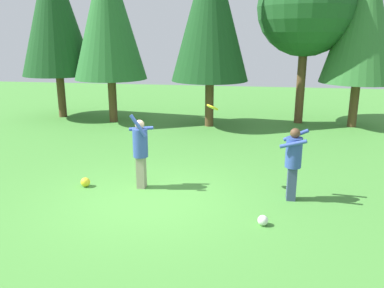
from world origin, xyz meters
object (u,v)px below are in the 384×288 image
tree_center (210,10)px  tree_left (108,13)px  person_catcher (293,158)px  ball_yellow (85,182)px  tree_far_right (364,14)px  ball_white (263,220)px  person_thrower (140,148)px  tree_right (306,7)px  frisbee (212,107)px  tree_far_left (54,11)px

tree_center → tree_left: tree_center is taller
person_catcher → ball_yellow: bearing=12.1°
tree_far_right → tree_left: bearing=-176.4°
ball_white → tree_center: tree_center is taller
person_thrower → tree_right: 9.59m
person_thrower → tree_far_right: size_ratio=0.27×
ball_white → ball_yellow: (-4.08, 1.30, 0.01)m
frisbee → ball_white: frisbee is taller
tree_far_left → tree_center: 6.56m
ball_white → tree_left: bearing=125.6°
person_catcher → tree_left: bearing=-34.9°
ball_white → tree_far_right: bearing=68.6°
person_thrower → tree_left: 8.25m
ball_yellow → tree_right: 10.69m
ball_white → tree_far_left: (-8.51, 8.94, 4.30)m
person_thrower → tree_left: tree_left is taller
person_thrower → ball_yellow: 1.57m
person_catcher → tree_left: 10.17m
tree_far_right → frisbee: bearing=-122.8°
person_thrower → tree_far_right: tree_far_right is taller
person_thrower → tree_far_left: size_ratio=0.25×
ball_yellow → tree_left: 8.37m
tree_far_right → tree_right: size_ratio=1.05×
ball_yellow → tree_far_right: (7.58, 7.62, 4.04)m
frisbee → tree_far_right: bearing=57.2°
ball_yellow → tree_left: (-1.88, 7.02, 4.15)m
ball_yellow → tree_far_left: bearing=120.1°
tree_center → tree_left: bearing=177.6°
person_thrower → ball_white: person_thrower is taller
tree_right → tree_center: bearing=-161.6°
frisbee → tree_right: (2.67, 7.63, 2.54)m
ball_yellow → tree_right: size_ratio=0.04×
frisbee → tree_right: bearing=70.7°
person_catcher → tree_far_right: bearing=-98.8°
person_thrower → tree_far_left: tree_far_left is taller
tree_center → tree_right: tree_center is taller
tree_right → person_catcher: bearing=-96.5°
person_thrower → tree_right: tree_right is taller
frisbee → tree_far_left: 10.62m
tree_left → person_thrower: bearing=-65.0°
person_thrower → tree_center: bearing=75.8°
frisbee → tree_center: 6.95m
tree_center → tree_left: (-3.98, 0.17, -0.06)m
person_thrower → ball_yellow: size_ratio=8.05×
ball_white → ball_yellow: ball_yellow is taller
person_catcher → frisbee: frisbee is taller
ball_white → tree_far_left: bearing=133.6°
tree_far_left → tree_far_right: bearing=-0.1°
person_catcher → frisbee: bearing=0.0°
ball_yellow → tree_right: (5.60, 8.02, 4.33)m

